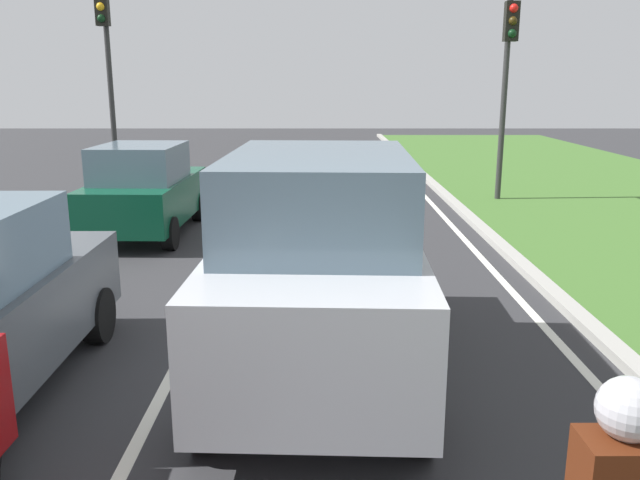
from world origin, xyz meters
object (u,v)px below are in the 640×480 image
Objects in this scene: car_hatchback_far at (143,190)px; traffic_light_overhead_left at (104,53)px; car_suv_ahead at (318,263)px; traffic_light_near_right at (505,63)px.

car_hatchback_far is 0.70× the size of traffic_light_overhead_left.
traffic_light_overhead_left is (-5.49, 11.02, 2.49)m from car_suv_ahead.
car_suv_ahead is 7.07m from car_hatchback_far.
traffic_light_near_right is 10.08m from traffic_light_overhead_left.
traffic_light_overhead_left reaches higher than car_hatchback_far.
car_hatchback_far is at bearing -155.77° from traffic_light_near_right.
car_hatchback_far is at bearing 121.07° from car_suv_ahead.
traffic_light_overhead_left reaches higher than traffic_light_near_right.
car_suv_ahead is at bearing -59.80° from car_hatchback_far.
car_suv_ahead is at bearing -63.51° from traffic_light_overhead_left.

